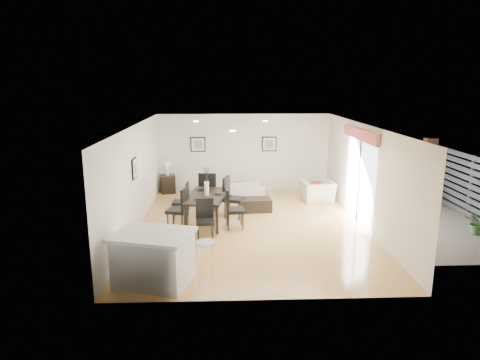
{
  "coord_description": "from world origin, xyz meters",
  "views": [
    {
      "loc": [
        -0.73,
        -10.89,
        3.77
      ],
      "look_at": [
        -0.27,
        0.4,
        1.18
      ],
      "focal_mm": 32.0,
      "sensor_mm": 36.0,
      "label": 1
    }
  ],
  "objects_px": {
    "side_table": "(168,184)",
    "kitchen_island": "(153,258)",
    "dining_chair_head": "(205,216)",
    "dining_chair_foot": "(208,189)",
    "sofa": "(231,189)",
    "coffee_table": "(255,205)",
    "dining_chair_efar": "(231,195)",
    "dining_chair_wfar": "(184,198)",
    "bar_stool": "(206,247)",
    "dining_chair_wnear": "(181,206)",
    "dining_chair_enear": "(231,206)",
    "armchair": "(318,191)",
    "dining_table": "(207,198)"
  },
  "relations": [
    {
      "from": "side_table",
      "to": "dining_chair_wnear",
      "type": "bearing_deg",
      "value": -78.02
    },
    {
      "from": "dining_chair_wfar",
      "to": "dining_chair_head",
      "type": "xyz_separation_m",
      "value": [
        0.66,
        -1.64,
        -0.01
      ]
    },
    {
      "from": "dining_chair_head",
      "to": "dining_chair_foot",
      "type": "distance_m",
      "value": 2.33
    },
    {
      "from": "dining_chair_wfar",
      "to": "bar_stool",
      "type": "height_order",
      "value": "dining_chair_wfar"
    },
    {
      "from": "coffee_table",
      "to": "sofa",
      "type": "bearing_deg",
      "value": 110.19
    },
    {
      "from": "dining_table",
      "to": "kitchen_island",
      "type": "bearing_deg",
      "value": -96.62
    },
    {
      "from": "sofa",
      "to": "dining_chair_wnear",
      "type": "bearing_deg",
      "value": 49.17
    },
    {
      "from": "dining_chair_wnear",
      "to": "side_table",
      "type": "distance_m",
      "value": 3.91
    },
    {
      "from": "dining_chair_enear",
      "to": "bar_stool",
      "type": "bearing_deg",
      "value": 165.3
    },
    {
      "from": "armchair",
      "to": "dining_chair_efar",
      "type": "height_order",
      "value": "dining_chair_efar"
    },
    {
      "from": "dining_table",
      "to": "bar_stool",
      "type": "relative_size",
      "value": 2.44
    },
    {
      "from": "coffee_table",
      "to": "bar_stool",
      "type": "height_order",
      "value": "bar_stool"
    },
    {
      "from": "dining_chair_enear",
      "to": "coffee_table",
      "type": "bearing_deg",
      "value": -30.24
    },
    {
      "from": "dining_chair_foot",
      "to": "coffee_table",
      "type": "relative_size",
      "value": 1.22
    },
    {
      "from": "dining_chair_enear",
      "to": "dining_chair_foot",
      "type": "xyz_separation_m",
      "value": [
        -0.67,
        1.64,
        0.04
      ]
    },
    {
      "from": "dining_chair_enear",
      "to": "armchair",
      "type": "bearing_deg",
      "value": -52.77
    },
    {
      "from": "dining_chair_wfar",
      "to": "dining_chair_foot",
      "type": "relative_size",
      "value": 0.87
    },
    {
      "from": "dining_chair_head",
      "to": "dining_chair_wnear",
      "type": "bearing_deg",
      "value": 129.68
    },
    {
      "from": "sofa",
      "to": "side_table",
      "type": "relative_size",
      "value": 3.39
    },
    {
      "from": "kitchen_island",
      "to": "dining_chair_wnear",
      "type": "bearing_deg",
      "value": 101.62
    },
    {
      "from": "dining_chair_efar",
      "to": "bar_stool",
      "type": "bearing_deg",
      "value": -169.76
    },
    {
      "from": "dining_chair_wnear",
      "to": "dining_chair_enear",
      "type": "distance_m",
      "value": 1.32
    },
    {
      "from": "coffee_table",
      "to": "kitchen_island",
      "type": "bearing_deg",
      "value": -121.39
    },
    {
      "from": "side_table",
      "to": "kitchen_island",
      "type": "distance_m",
      "value": 6.91
    },
    {
      "from": "armchair",
      "to": "dining_chair_head",
      "type": "distance_m",
      "value": 4.8
    },
    {
      "from": "dining_chair_enear",
      "to": "sofa",
      "type": "bearing_deg",
      "value": -5.48
    },
    {
      "from": "side_table",
      "to": "dining_chair_efar",
      "type": "bearing_deg",
      "value": -52.89
    },
    {
      "from": "armchair",
      "to": "dining_chair_wfar",
      "type": "distance_m",
      "value": 4.49
    },
    {
      "from": "sofa",
      "to": "dining_chair_head",
      "type": "distance_m",
      "value": 3.75
    },
    {
      "from": "dining_chair_wnear",
      "to": "kitchen_island",
      "type": "height_order",
      "value": "dining_chair_wnear"
    },
    {
      "from": "dining_chair_efar",
      "to": "coffee_table",
      "type": "xyz_separation_m",
      "value": [
        0.74,
        0.54,
        -0.46
      ]
    },
    {
      "from": "armchair",
      "to": "bar_stool",
      "type": "bearing_deg",
      "value": 52.89
    },
    {
      "from": "dining_chair_foot",
      "to": "bar_stool",
      "type": "bearing_deg",
      "value": 95.85
    },
    {
      "from": "dining_chair_efar",
      "to": "dining_chair_foot",
      "type": "bearing_deg",
      "value": 63.52
    },
    {
      "from": "dining_chair_foot",
      "to": "side_table",
      "type": "xyz_separation_m",
      "value": [
        -1.46,
        2.16,
        -0.34
      ]
    },
    {
      "from": "dining_chair_wfar",
      "to": "dining_chair_enear",
      "type": "bearing_deg",
      "value": 56.02
    },
    {
      "from": "bar_stool",
      "to": "dining_chair_foot",
      "type": "bearing_deg",
      "value": 91.37
    },
    {
      "from": "dining_table",
      "to": "dining_chair_wnear",
      "type": "distance_m",
      "value": 0.83
    },
    {
      "from": "dining_chair_wnear",
      "to": "dining_table",
      "type": "bearing_deg",
      "value": 141.19
    },
    {
      "from": "bar_stool",
      "to": "dining_chair_wnear",
      "type": "bearing_deg",
      "value": 104.03
    },
    {
      "from": "dining_chair_enear",
      "to": "dining_chair_head",
      "type": "distance_m",
      "value": 0.96
    },
    {
      "from": "coffee_table",
      "to": "dining_chair_efar",
      "type": "bearing_deg",
      "value": -148.73
    },
    {
      "from": "sofa",
      "to": "side_table",
      "type": "xyz_separation_m",
      "value": [
        -2.18,
        0.82,
        0.0
      ]
    },
    {
      "from": "kitchen_island",
      "to": "bar_stool",
      "type": "distance_m",
      "value": 1.01
    },
    {
      "from": "dining_chair_wnear",
      "to": "dining_chair_wfar",
      "type": "distance_m",
      "value": 0.97
    },
    {
      "from": "dining_chair_enear",
      "to": "dining_chair_head",
      "type": "height_order",
      "value": "dining_chair_enear"
    },
    {
      "from": "armchair",
      "to": "dining_chair_foot",
      "type": "distance_m",
      "value": 3.66
    },
    {
      "from": "dining_chair_enear",
      "to": "dining_chair_head",
      "type": "xyz_separation_m",
      "value": [
        -0.67,
        -0.69,
        -0.06
      ]
    },
    {
      "from": "coffee_table",
      "to": "bar_stool",
      "type": "bearing_deg",
      "value": -110.65
    },
    {
      "from": "bar_stool",
      "to": "sofa",
      "type": "bearing_deg",
      "value": 84.27
    }
  ]
}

